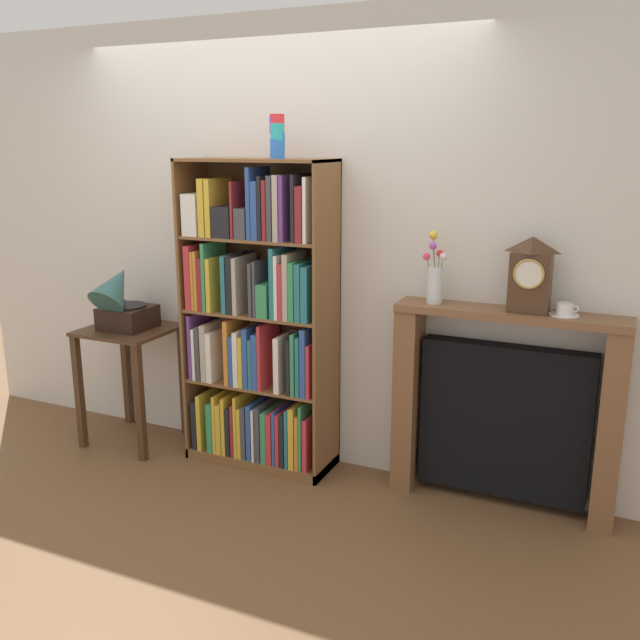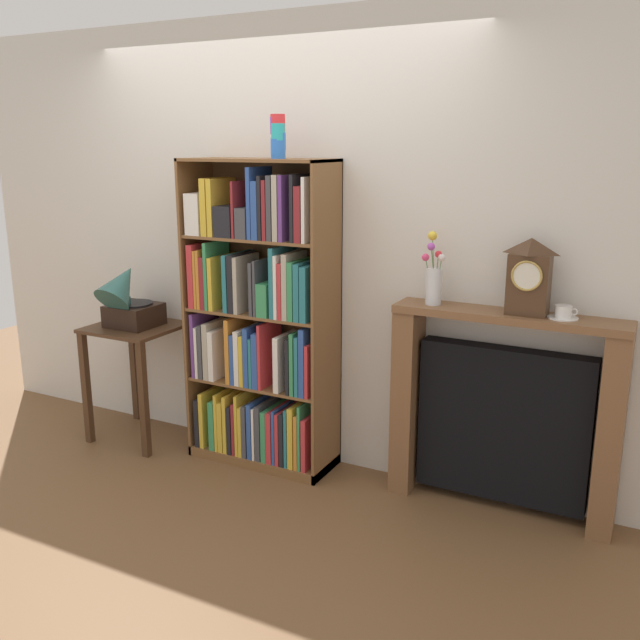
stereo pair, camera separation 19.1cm
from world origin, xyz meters
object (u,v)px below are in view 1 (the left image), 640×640
at_px(bookshelf, 258,331).
at_px(fireplace_mantel, 504,411).
at_px(teacup_with_saucer, 564,310).
at_px(mantel_clock, 531,275).
at_px(flower_vase, 435,278).
at_px(gramophone, 121,301).
at_px(cup_stack, 277,137).
at_px(side_table_left, 131,357).

xyz_separation_m(bookshelf, fireplace_mantel, (1.44, 0.10, -0.30)).
bearing_deg(teacup_with_saucer, bookshelf, -177.45).
relative_size(mantel_clock, flower_vase, 1.00).
distance_m(gramophone, mantel_clock, 2.46).
height_order(bookshelf, teacup_with_saucer, bookshelf).
xyz_separation_m(bookshelf, mantel_clock, (1.52, 0.07, 0.45)).
height_order(cup_stack, flower_vase, cup_stack).
relative_size(gramophone, mantel_clock, 1.22).
bearing_deg(flower_vase, teacup_with_saucer, 0.12).
bearing_deg(gramophone, mantel_clock, 4.53).
bearing_deg(gramophone, cup_stack, 4.73).
height_order(cup_stack, gramophone, cup_stack).
bearing_deg(flower_vase, bookshelf, -175.90).
height_order(gramophone, fireplace_mantel, gramophone).
distance_m(side_table_left, gramophone, 0.39).
height_order(mantel_clock, teacup_with_saucer, mantel_clock).
xyz_separation_m(gramophone, fireplace_mantel, (2.35, 0.22, -0.43)).
xyz_separation_m(cup_stack, gramophone, (-1.07, -0.09, -0.99)).
height_order(bookshelf, side_table_left, bookshelf).
bearing_deg(fireplace_mantel, side_table_left, -176.00).
bearing_deg(mantel_clock, side_table_left, -176.68).
xyz_separation_m(fireplace_mantel, flower_vase, (-0.40, -0.02, 0.69)).
relative_size(side_table_left, gramophone, 1.65).
relative_size(gramophone, teacup_with_saucer, 3.17).
xyz_separation_m(cup_stack, teacup_with_saucer, (1.53, 0.11, -0.83)).
relative_size(cup_stack, fireplace_mantel, 0.20).
bearing_deg(cup_stack, teacup_with_saucer, 3.98).
bearing_deg(mantel_clock, cup_stack, -175.63).
relative_size(bookshelf, teacup_with_saucer, 12.47).
xyz_separation_m(side_table_left, gramophone, (0.00, -0.05, 0.39)).
xyz_separation_m(cup_stack, mantel_clock, (1.36, 0.10, -0.67)).
bearing_deg(fireplace_mantel, bookshelf, -176.19).
bearing_deg(bookshelf, side_table_left, -175.71).
distance_m(gramophone, flower_vase, 1.98).
xyz_separation_m(side_table_left, flower_vase, (1.95, 0.14, 0.65)).
bearing_deg(mantel_clock, bookshelf, -177.26).
height_order(side_table_left, gramophone, gramophone).
relative_size(fireplace_mantel, mantel_clock, 3.08).
bearing_deg(gramophone, side_table_left, 90.00).
bearing_deg(gramophone, teacup_with_saucer, 4.29).
height_order(bookshelf, mantel_clock, bookshelf).
relative_size(gramophone, flower_vase, 1.21).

